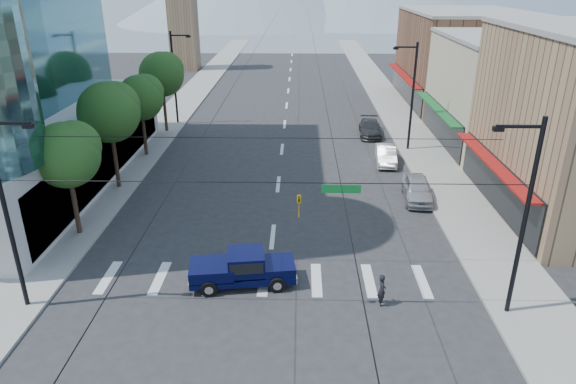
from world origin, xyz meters
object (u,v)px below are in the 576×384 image
pickup_truck (242,268)px  pedestrian (382,290)px  parked_car_far (370,128)px  parked_car_near (418,189)px  parked_car_mid (386,155)px

pickup_truck → pedestrian: bearing=-20.8°
parked_car_far → pickup_truck: bearing=-106.8°
parked_car_far → pedestrian: bearing=-92.5°
pickup_truck → pedestrian: pickup_truck is taller
parked_car_near → parked_car_mid: parked_car_near is taller
pedestrian → parked_car_far: (2.81, 26.79, -0.08)m
pedestrian → parked_car_far: size_ratio=0.32×
pickup_truck → parked_car_far: size_ratio=1.11×
pickup_truck → parked_car_near: 14.88m
pickup_truck → parked_car_far: bearing=62.2°
pickup_truck → parked_car_mid: 20.03m
parked_car_near → parked_car_far: bearing=99.9°
pickup_truck → pedestrian: (6.51, -1.53, -0.13)m
pedestrian → parked_car_mid: bearing=-16.4°
parked_car_near → pickup_truck: bearing=-130.6°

